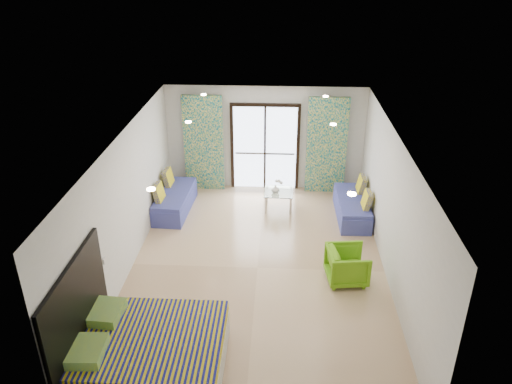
{
  "coord_description": "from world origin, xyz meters",
  "views": [
    {
      "loc": [
        0.41,
        -8.2,
        5.72
      ],
      "look_at": [
        -0.09,
        1.07,
        1.15
      ],
      "focal_mm": 35.0,
      "sensor_mm": 36.0,
      "label": 1
    }
  ],
  "objects_px": {
    "daybed_left": "(174,200)",
    "armchair": "(347,264)",
    "coffee_table": "(279,193)",
    "bed": "(149,351)",
    "daybed_right": "(353,207)"
  },
  "relations": [
    {
      "from": "daybed_left",
      "to": "coffee_table",
      "type": "xyz_separation_m",
      "value": [
        2.5,
        0.26,
        0.13
      ]
    },
    {
      "from": "coffee_table",
      "to": "daybed_right",
      "type": "bearing_deg",
      "value": -11.58
    },
    {
      "from": "bed",
      "to": "daybed_right",
      "type": "xyz_separation_m",
      "value": [
        3.6,
        4.88,
        -0.04
      ]
    },
    {
      "from": "bed",
      "to": "daybed_right",
      "type": "relative_size",
      "value": 1.23
    },
    {
      "from": "bed",
      "to": "daybed_right",
      "type": "bearing_deg",
      "value": 53.63
    },
    {
      "from": "bed",
      "to": "daybed_left",
      "type": "distance_m",
      "value": 5.02
    },
    {
      "from": "coffee_table",
      "to": "armchair",
      "type": "bearing_deg",
      "value": -65.15
    },
    {
      "from": "armchair",
      "to": "daybed_left",
      "type": "bearing_deg",
      "value": 48.97
    },
    {
      "from": "coffee_table",
      "to": "daybed_left",
      "type": "bearing_deg",
      "value": -174.14
    },
    {
      "from": "daybed_left",
      "to": "armchair",
      "type": "relative_size",
      "value": 2.43
    },
    {
      "from": "daybed_left",
      "to": "armchair",
      "type": "distance_m",
      "value": 4.63
    },
    {
      "from": "daybed_left",
      "to": "armchair",
      "type": "height_order",
      "value": "daybed_left"
    },
    {
      "from": "daybed_left",
      "to": "daybed_right",
      "type": "distance_m",
      "value": 4.23
    },
    {
      "from": "coffee_table",
      "to": "armchair",
      "type": "distance_m",
      "value": 3.16
    },
    {
      "from": "daybed_right",
      "to": "armchair",
      "type": "distance_m",
      "value": 2.55
    }
  ]
}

